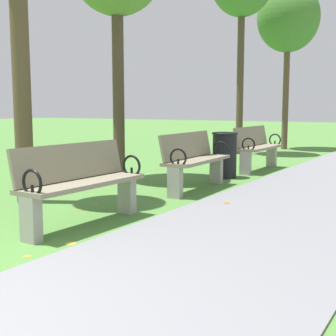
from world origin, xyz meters
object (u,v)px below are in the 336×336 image
at_px(trash_bin, 225,155).
at_px(park_bench_4, 257,147).
at_px(tree_5, 288,19).
at_px(park_bench_2, 81,182).
at_px(park_bench_3, 195,159).

bearing_deg(trash_bin, park_bench_4, 83.35).
distance_m(tree_5, trash_bin, 7.32).
height_order(park_bench_2, park_bench_4, same).
distance_m(park_bench_2, park_bench_3, 2.60).
xyz_separation_m(park_bench_3, tree_5, (-1.07, 7.78, 3.45)).
bearing_deg(park_bench_4, park_bench_3, -90.00).
bearing_deg(park_bench_4, trash_bin, -96.65).
bearing_deg(tree_5, trash_bin, -81.78).
distance_m(park_bench_4, tree_5, 6.24).
relative_size(park_bench_2, park_bench_3, 1.00).
distance_m(park_bench_3, park_bench_4, 2.69).
height_order(park_bench_2, trash_bin, park_bench_2).
height_order(park_bench_2, park_bench_3, same).
xyz_separation_m(park_bench_4, tree_5, (-1.07, 5.09, 3.45)).
distance_m(park_bench_2, park_bench_4, 5.29).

